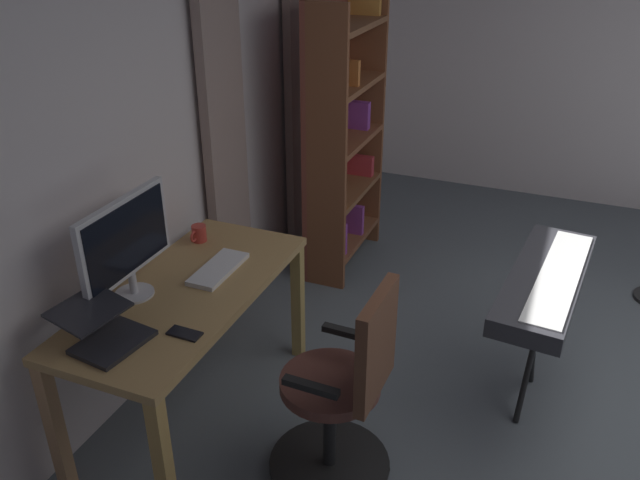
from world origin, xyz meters
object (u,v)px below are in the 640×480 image
(computer_keyboard, at_px, (218,269))
(laptop, at_px, (104,330))
(cell_phone_face_up, at_px, (185,333))
(piano_keyboard, at_px, (546,284))
(bookshelf, at_px, (339,140))
(computer_monitor, at_px, (126,241))
(office_chair, at_px, (344,396))
(mug_tea, at_px, (199,233))
(desk, at_px, (188,308))

(computer_keyboard, xyz_separation_m, laptop, (0.67, -0.14, 0.04))
(cell_phone_face_up, xyz_separation_m, piano_keyboard, (-1.04, 1.35, -0.03))
(computer_keyboard, height_order, bookshelf, bookshelf)
(piano_keyboard, bearing_deg, computer_keyboard, -64.99)
(computer_monitor, bearing_deg, office_chair, 91.83)
(office_chair, xyz_separation_m, bookshelf, (-1.92, -0.76, 0.46))
(mug_tea, bearing_deg, cell_phone_face_up, 27.64)
(bookshelf, bearing_deg, laptop, -3.60)
(piano_keyboard, bearing_deg, desk, -59.20)
(bookshelf, height_order, piano_keyboard, bookshelf)
(computer_keyboard, distance_m, cell_phone_face_up, 0.53)
(desk, distance_m, computer_keyboard, 0.24)
(office_chair, xyz_separation_m, computer_monitor, (0.03, -1.02, 0.56))
(cell_phone_face_up, bearing_deg, mug_tea, -151.40)
(desk, height_order, bookshelf, bookshelf)
(office_chair, height_order, computer_monitor, computer_monitor)
(desk, bearing_deg, cell_phone_face_up, 31.86)
(cell_phone_face_up, relative_size, piano_keyboard, 0.14)
(laptop, xyz_separation_m, mug_tea, (-0.91, -0.12, -0.01))
(office_chair, relative_size, mug_tea, 8.41)
(piano_keyboard, bearing_deg, mug_tea, -75.10)
(mug_tea, bearing_deg, computer_keyboard, 46.95)
(bookshelf, relative_size, piano_keyboard, 1.81)
(office_chair, xyz_separation_m, mug_tea, (-0.54, -1.03, 0.33))
(computer_keyboard, xyz_separation_m, cell_phone_face_up, (0.51, 0.14, -0.01))
(desk, height_order, mug_tea, mug_tea)
(mug_tea, height_order, bookshelf, bookshelf)
(office_chair, bearing_deg, computer_monitor, 93.32)
(cell_phone_face_up, bearing_deg, laptop, -58.41)
(computer_monitor, height_order, computer_keyboard, computer_monitor)
(desk, bearing_deg, computer_monitor, -56.06)
(office_chair, relative_size, bookshelf, 0.52)
(computer_keyboard, distance_m, laptop, 0.69)
(desk, distance_m, laptop, 0.51)
(office_chair, distance_m, computer_monitor, 1.17)
(mug_tea, bearing_deg, bookshelf, 169.11)
(computer_monitor, relative_size, cell_phone_face_up, 4.02)
(cell_phone_face_up, xyz_separation_m, bookshelf, (-2.13, -0.13, 0.16))
(laptop, xyz_separation_m, piano_keyboard, (-1.20, 1.63, -0.08))
(laptop, height_order, bookshelf, bookshelf)
(desk, xyz_separation_m, cell_phone_face_up, (0.31, 0.19, 0.11))
(desk, relative_size, bookshelf, 0.72)
(mug_tea, bearing_deg, piano_keyboard, 99.40)
(computer_keyboard, height_order, laptop, laptop)
(mug_tea, distance_m, bookshelf, 1.41)
(cell_phone_face_up, xyz_separation_m, mug_tea, (-0.75, -0.39, 0.04))
(desk, height_order, computer_monitor, computer_monitor)
(office_chair, xyz_separation_m, piano_keyboard, (-0.83, 0.72, 0.26))
(bookshelf, distance_m, piano_keyboard, 1.85)
(computer_monitor, xyz_separation_m, cell_phone_face_up, (0.18, 0.39, -0.27))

